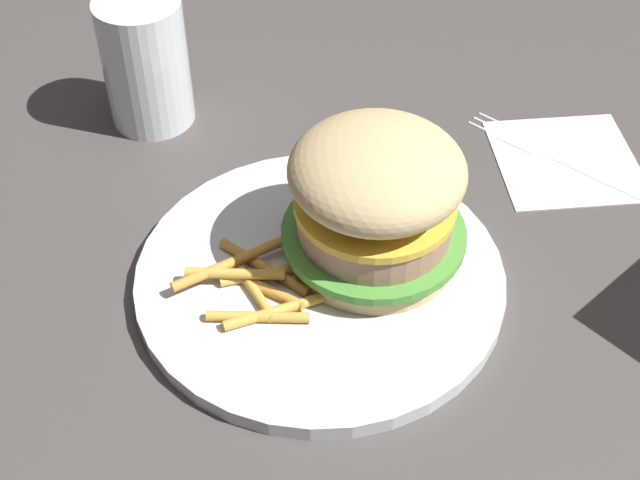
# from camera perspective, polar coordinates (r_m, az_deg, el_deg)

# --- Properties ---
(ground_plane) EXTENTS (1.60, 1.60, 0.00)m
(ground_plane) POSITION_cam_1_polar(r_m,az_deg,el_deg) (0.63, 2.48, -0.88)
(ground_plane) COLOR #47423F
(plate) EXTENTS (0.25, 0.25, 0.01)m
(plate) POSITION_cam_1_polar(r_m,az_deg,el_deg) (0.61, 0.00, -2.40)
(plate) COLOR silver
(plate) RESTS_ON ground_plane
(sandwich) EXTENTS (0.13, 0.13, 0.10)m
(sandwich) POSITION_cam_1_polar(r_m,az_deg,el_deg) (0.58, 3.57, 2.60)
(sandwich) COLOR tan
(sandwich) RESTS_ON plate
(fries_pile) EXTENTS (0.11, 0.08, 0.01)m
(fries_pile) POSITION_cam_1_polar(r_m,az_deg,el_deg) (0.59, -4.05, -2.85)
(fries_pile) COLOR gold
(fries_pile) RESTS_ON plate
(napkin) EXTENTS (0.12, 0.12, 0.00)m
(napkin) POSITION_cam_1_polar(r_m,az_deg,el_deg) (0.74, 15.49, 4.97)
(napkin) COLOR white
(napkin) RESTS_ON ground_plane
(fork) EXTENTS (0.15, 0.12, 0.00)m
(fork) POSITION_cam_1_polar(r_m,az_deg,el_deg) (0.73, 15.42, 5.17)
(fork) COLOR silver
(fork) RESTS_ON napkin
(drink_glass) EXTENTS (0.07, 0.07, 0.11)m
(drink_glass) POSITION_cam_1_polar(r_m,az_deg,el_deg) (0.74, -11.03, 10.63)
(drink_glass) COLOR silver
(drink_glass) RESTS_ON ground_plane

